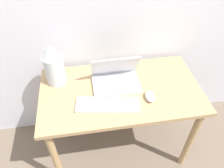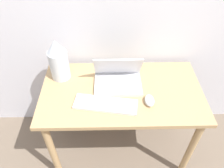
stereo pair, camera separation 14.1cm
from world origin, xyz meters
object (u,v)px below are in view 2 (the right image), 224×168
(laptop, at_px, (118,78))
(vase, at_px, (58,60))
(keyboard, at_px, (106,104))
(mouse, at_px, (149,100))

(laptop, xyz_separation_m, vase, (-0.41, 0.08, 0.10))
(laptop, bearing_deg, vase, 169.17)
(keyboard, bearing_deg, vase, 138.54)
(vase, bearing_deg, keyboard, -41.46)
(laptop, distance_m, vase, 0.43)
(laptop, height_order, vase, vase)
(laptop, bearing_deg, keyboard, -112.58)
(keyboard, xyz_separation_m, vase, (-0.33, 0.29, 0.14))
(keyboard, relative_size, mouse, 4.14)
(mouse, relative_size, vase, 0.33)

